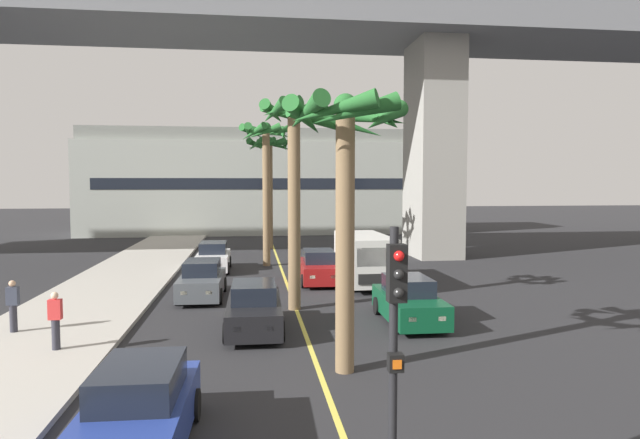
{
  "coord_description": "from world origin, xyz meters",
  "views": [
    {
      "loc": [
        -1.71,
        0.66,
        4.77
      ],
      "look_at": [
        0.0,
        14.0,
        3.88
      ],
      "focal_mm": 30.78,
      "sensor_mm": 36.0,
      "label": 1
    }
  ],
  "objects_px": {
    "car_queue_fifth": "(138,413)",
    "delivery_van": "(364,258)",
    "car_queue_sixth": "(254,309)",
    "palm_tree_near_median": "(294,147)",
    "traffic_light_median_near": "(395,338)",
    "car_queue_second": "(319,268)",
    "car_queue_third": "(202,281)",
    "pedestrian_near_crosswalk": "(13,305)",
    "car_queue_fourth": "(409,302)",
    "palm_tree_mid_median": "(346,153)",
    "palm_tree_far_median": "(269,158)",
    "car_queue_front": "(213,258)",
    "palm_tree_farthest_median": "(266,153)",
    "pedestrian_mid_block": "(55,319)"
  },
  "relations": [
    {
      "from": "car_queue_second",
      "to": "palm_tree_far_median",
      "type": "relative_size",
      "value": 0.51
    },
    {
      "from": "traffic_light_median_near",
      "to": "palm_tree_near_median",
      "type": "bearing_deg",
      "value": 91.07
    },
    {
      "from": "palm_tree_near_median",
      "to": "car_queue_third",
      "type": "bearing_deg",
      "value": 145.41
    },
    {
      "from": "car_queue_fifth",
      "to": "car_queue_sixth",
      "type": "xyz_separation_m",
      "value": [
        2.09,
        7.78,
        0.0
      ]
    },
    {
      "from": "traffic_light_median_near",
      "to": "pedestrian_near_crosswalk",
      "type": "bearing_deg",
      "value": 130.29
    },
    {
      "from": "car_queue_fifth",
      "to": "traffic_light_median_near",
      "type": "height_order",
      "value": "traffic_light_median_near"
    },
    {
      "from": "delivery_van",
      "to": "palm_tree_far_median",
      "type": "xyz_separation_m",
      "value": [
        -3.88,
        14.91,
        5.34
      ]
    },
    {
      "from": "car_queue_third",
      "to": "car_queue_fifth",
      "type": "bearing_deg",
      "value": -89.94
    },
    {
      "from": "traffic_light_median_near",
      "to": "palm_tree_farthest_median",
      "type": "distance_m",
      "value": 24.99
    },
    {
      "from": "palm_tree_far_median",
      "to": "delivery_van",
      "type": "bearing_deg",
      "value": -75.41
    },
    {
      "from": "palm_tree_near_median",
      "to": "pedestrian_mid_block",
      "type": "relative_size",
      "value": 4.91
    },
    {
      "from": "car_queue_fourth",
      "to": "pedestrian_near_crosswalk",
      "type": "relative_size",
      "value": 2.54
    },
    {
      "from": "pedestrian_near_crosswalk",
      "to": "pedestrian_mid_block",
      "type": "xyz_separation_m",
      "value": [
        1.95,
        -2.08,
        0.0
      ]
    },
    {
      "from": "traffic_light_median_near",
      "to": "palm_tree_near_median",
      "type": "relative_size",
      "value": 0.53
    },
    {
      "from": "car_queue_third",
      "to": "palm_tree_near_median",
      "type": "height_order",
      "value": "palm_tree_near_median"
    },
    {
      "from": "palm_tree_mid_median",
      "to": "palm_tree_farthest_median",
      "type": "relative_size",
      "value": 0.85
    },
    {
      "from": "car_queue_front",
      "to": "palm_tree_far_median",
      "type": "bearing_deg",
      "value": 70.61
    },
    {
      "from": "delivery_van",
      "to": "palm_tree_farthest_median",
      "type": "bearing_deg",
      "value": 123.42
    },
    {
      "from": "car_queue_fifth",
      "to": "palm_tree_far_median",
      "type": "relative_size",
      "value": 0.51
    },
    {
      "from": "delivery_van",
      "to": "palm_tree_near_median",
      "type": "relative_size",
      "value": 0.66
    },
    {
      "from": "car_queue_fourth",
      "to": "palm_tree_mid_median",
      "type": "distance_m",
      "value": 7.28
    },
    {
      "from": "car_queue_second",
      "to": "pedestrian_mid_block",
      "type": "bearing_deg",
      "value": -130.57
    },
    {
      "from": "car_queue_second",
      "to": "palm_tree_mid_median",
      "type": "relative_size",
      "value": 0.6
    },
    {
      "from": "car_queue_third",
      "to": "pedestrian_near_crosswalk",
      "type": "distance_m",
      "value": 7.41
    },
    {
      "from": "car_queue_third",
      "to": "palm_tree_far_median",
      "type": "xyz_separation_m",
      "value": [
        3.44,
        16.93,
        5.91
      ]
    },
    {
      "from": "car_queue_front",
      "to": "car_queue_sixth",
      "type": "height_order",
      "value": "same"
    },
    {
      "from": "car_queue_fourth",
      "to": "car_queue_sixth",
      "type": "height_order",
      "value": "same"
    },
    {
      "from": "car_queue_third",
      "to": "pedestrian_near_crosswalk",
      "type": "bearing_deg",
      "value": -136.1
    },
    {
      "from": "car_queue_sixth",
      "to": "car_queue_fifth",
      "type": "bearing_deg",
      "value": -105.05
    },
    {
      "from": "car_queue_fourth",
      "to": "car_queue_second",
      "type": "bearing_deg",
      "value": 105.03
    },
    {
      "from": "pedestrian_near_crosswalk",
      "to": "car_queue_fourth",
      "type": "bearing_deg",
      "value": 0.6
    },
    {
      "from": "car_queue_second",
      "to": "car_queue_third",
      "type": "bearing_deg",
      "value": -151.18
    },
    {
      "from": "palm_tree_far_median",
      "to": "car_queue_sixth",
      "type": "bearing_deg",
      "value": -93.4
    },
    {
      "from": "car_queue_fifth",
      "to": "delivery_van",
      "type": "xyz_separation_m",
      "value": [
        7.3,
        15.27,
        0.57
      ]
    },
    {
      "from": "car_queue_front",
      "to": "car_queue_third",
      "type": "xyz_separation_m",
      "value": [
        0.01,
        -7.15,
        0.0
      ]
    },
    {
      "from": "palm_tree_far_median",
      "to": "pedestrian_near_crosswalk",
      "type": "relative_size",
      "value": 5.01
    },
    {
      "from": "car_queue_sixth",
      "to": "palm_tree_mid_median",
      "type": "bearing_deg",
      "value": -61.07
    },
    {
      "from": "car_queue_third",
      "to": "car_queue_sixth",
      "type": "height_order",
      "value": "same"
    },
    {
      "from": "delivery_van",
      "to": "pedestrian_mid_block",
      "type": "bearing_deg",
      "value": -139.23
    },
    {
      "from": "car_queue_sixth",
      "to": "palm_tree_near_median",
      "type": "relative_size",
      "value": 0.52
    },
    {
      "from": "car_queue_front",
      "to": "traffic_light_median_near",
      "type": "relative_size",
      "value": 0.98
    },
    {
      "from": "traffic_light_median_near",
      "to": "car_queue_sixth",
      "type": "bearing_deg",
      "value": 99.66
    },
    {
      "from": "car_queue_third",
      "to": "car_queue_fourth",
      "type": "height_order",
      "value": "same"
    },
    {
      "from": "car_queue_third",
      "to": "palm_tree_near_median",
      "type": "xyz_separation_m",
      "value": [
        3.65,
        -2.52,
        5.42
      ]
    },
    {
      "from": "car_queue_second",
      "to": "palm_tree_near_median",
      "type": "bearing_deg",
      "value": -106.57
    },
    {
      "from": "car_queue_sixth",
      "to": "pedestrian_near_crosswalk",
      "type": "bearing_deg",
      "value": 177.44
    },
    {
      "from": "car_queue_sixth",
      "to": "pedestrian_near_crosswalk",
      "type": "height_order",
      "value": "pedestrian_near_crosswalk"
    },
    {
      "from": "car_queue_fifth",
      "to": "car_queue_sixth",
      "type": "distance_m",
      "value": 8.06
    },
    {
      "from": "car_queue_fourth",
      "to": "palm_tree_farthest_median",
      "type": "xyz_separation_m",
      "value": [
        -4.44,
        13.65,
        5.81
      ]
    },
    {
      "from": "car_queue_fourth",
      "to": "traffic_light_median_near",
      "type": "relative_size",
      "value": 0.98
    }
  ]
}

